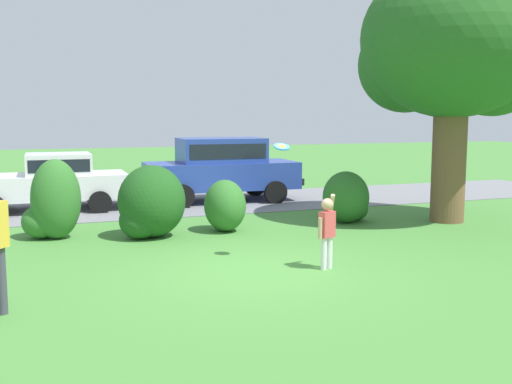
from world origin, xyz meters
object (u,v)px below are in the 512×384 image
parked_sedan (51,180)px  parked_suv (221,166)px  child_thrower (327,227)px  frisbee (282,147)px  oak_tree_large (454,49)px

parked_sedan → parked_suv: parked_suv is taller
child_thrower → frisbee: frisbee is taller
oak_tree_large → parked_suv: oak_tree_large is taller
oak_tree_large → child_thrower: (-4.97, -3.25, -3.47)m
parked_suv → child_thrower: (-0.61, -8.27, -0.36)m
oak_tree_large → parked_suv: (-4.36, 5.02, -3.11)m
parked_sedan → parked_suv: size_ratio=0.93×
parked_suv → child_thrower: 8.30m
oak_tree_large → parked_suv: size_ratio=1.32×
oak_tree_large → frisbee: size_ratio=22.37×
parked_sedan → frisbee: frisbee is taller
child_thrower → frisbee: (-0.50, 0.82, 1.33)m
oak_tree_large → parked_sedan: bearing=151.8°
oak_tree_large → frisbee: (-5.46, -2.44, -2.14)m
oak_tree_large → parked_sedan: (-9.22, 4.95, -3.34)m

